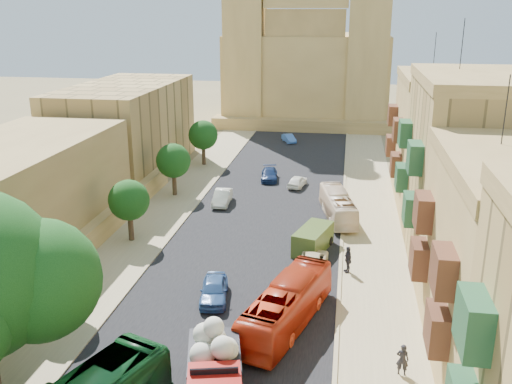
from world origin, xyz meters
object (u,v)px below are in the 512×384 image
(pedestrian_a, at_px, (402,360))
(street_tree_d, at_px, (203,135))
(street_tree_a, at_px, (55,262))
(street_tree_c, at_px, (173,161))
(car_white_a, at_px, (222,197))
(car_dkblue, at_px, (269,174))
(car_white_b, at_px, (297,181))
(red_truck, at_px, (214,370))
(pedestrian_c, at_px, (348,259))
(bus_red_east, at_px, (287,306))
(car_blue_a, at_px, (214,290))
(car_blue_b, at_px, (289,138))
(olive_pickup, at_px, (313,239))
(church, at_px, (308,63))
(bus_cream_east, at_px, (338,206))
(car_cream, at_px, (313,260))
(street_tree_b, at_px, (129,200))

(pedestrian_a, bearing_deg, street_tree_d, -52.82)
(street_tree_a, bearing_deg, street_tree_c, 90.00)
(car_white_a, bearing_deg, street_tree_a, -106.90)
(car_dkblue, height_order, pedestrian_a, pedestrian_a)
(street_tree_c, bearing_deg, car_white_b, 21.51)
(red_truck, bearing_deg, pedestrian_c, 68.11)
(bus_red_east, relative_size, car_blue_a, 2.33)
(car_blue_b, bearing_deg, car_white_a, -121.92)
(olive_pickup, xyz_separation_m, car_white_b, (-2.74, 16.45, -0.29))
(street_tree_c, xyz_separation_m, pedestrian_c, (17.50, -15.21, -2.57))
(church, height_order, pedestrian_c, church)
(street_tree_c, xyz_separation_m, olive_pickup, (14.79, -11.71, -2.66))
(red_truck, xyz_separation_m, bus_cream_east, (5.15, 26.29, -0.53))
(street_tree_a, distance_m, pedestrian_a, 20.77)
(bus_cream_east, height_order, pedestrian_a, bus_cream_east)
(street_tree_a, xyz_separation_m, bus_cream_east, (16.50, 19.77, -2.30))
(bus_cream_east, bearing_deg, red_truck, 67.06)
(red_truck, bearing_deg, olive_pickup, 79.64)
(church, xyz_separation_m, car_cream, (5.00, -57.40, -8.93))
(bus_cream_east, height_order, car_white_a, bus_cream_east)
(church, xyz_separation_m, olive_pickup, (4.79, -54.32, -8.62))
(car_cream, height_order, car_dkblue, car_dkblue)
(car_dkblue, bearing_deg, car_white_a, -117.35)
(street_tree_a, xyz_separation_m, olive_pickup, (14.79, 12.29, -2.61))
(car_white_b, bearing_deg, bus_cream_east, 127.48)
(red_truck, bearing_deg, car_blue_a, 103.52)
(car_blue_a, bearing_deg, car_cream, 36.06)
(bus_red_east, distance_m, pedestrian_a, 7.41)
(car_white_a, relative_size, car_blue_b, 1.22)
(church, distance_m, car_cream, 58.31)
(car_white_b, bearing_deg, car_cream, 109.69)
(car_blue_a, height_order, pedestrian_a, pedestrian_a)
(street_tree_c, bearing_deg, street_tree_a, -90.00)
(red_truck, distance_m, car_dkblue, 37.44)
(car_blue_a, xyz_separation_m, car_dkblue, (-0.26, 27.57, -0.10))
(street_tree_d, distance_m, car_blue_b, 16.63)
(bus_red_east, relative_size, car_cream, 2.33)
(street_tree_b, relative_size, car_blue_b, 1.49)
(bus_cream_east, height_order, pedestrian_c, bus_cream_east)
(bus_red_east, height_order, pedestrian_a, bus_red_east)
(street_tree_c, distance_m, car_dkblue, 11.46)
(car_blue_b, bearing_deg, pedestrian_a, -102.40)
(street_tree_c, height_order, olive_pickup, street_tree_c)
(church, bearing_deg, street_tree_b, -100.38)
(church, bearing_deg, pedestrian_a, -81.50)
(street_tree_c, bearing_deg, car_cream, -44.60)
(car_white_b, bearing_deg, car_blue_a, 94.28)
(car_cream, bearing_deg, olive_pickup, -82.13)
(street_tree_a, distance_m, olive_pickup, 19.41)
(street_tree_c, height_order, bus_cream_east, street_tree_c)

